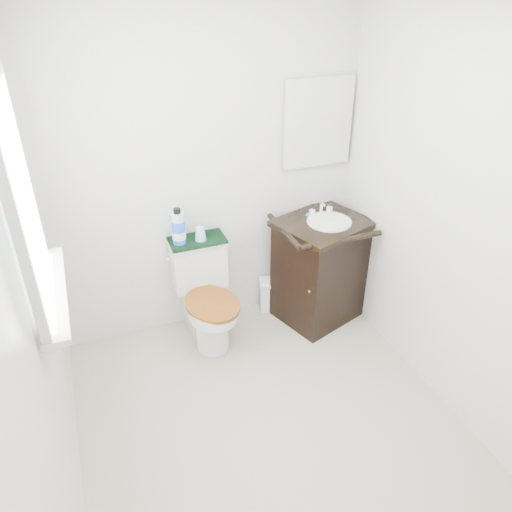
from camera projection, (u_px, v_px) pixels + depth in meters
floor at (271, 426)px, 3.02m from camera, size 2.40×2.40×0.00m
wall_back at (206, 171)px, 3.37m from camera, size 2.40×0.00×2.40m
wall_front at (437, 452)px, 1.44m from camera, size 2.40×0.00×2.40m
wall_left at (31, 304)px, 2.07m from camera, size 0.00×2.40×2.40m
wall_right at (459, 219)px, 2.74m from camera, size 0.00×2.40×2.40m
window at (20, 202)px, 2.10m from camera, size 0.02×0.70×0.90m
mirror at (318, 123)px, 3.47m from camera, size 0.50×0.02×0.60m
toilet at (205, 298)px, 3.59m from camera, size 0.42×0.64×0.74m
vanity at (320, 267)px, 3.76m from camera, size 0.75×0.69×0.92m
trash_bin at (271, 294)px, 3.97m from camera, size 0.22×0.19×0.27m
towel at (197, 240)px, 3.47m from camera, size 0.39×0.22×0.02m
mouthwash_bottle at (178, 227)px, 3.36m from camera, size 0.09×0.09×0.26m
cup at (200, 234)px, 3.43m from camera, size 0.08×0.08×0.10m
soap_bar at (310, 214)px, 3.64m from camera, size 0.07×0.05×0.02m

